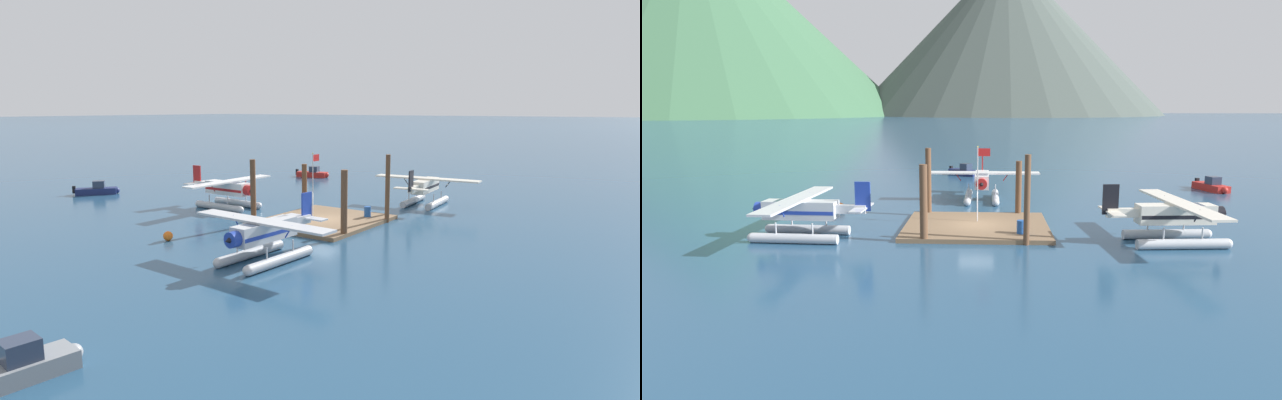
{
  "view_description": "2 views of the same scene",
  "coord_description": "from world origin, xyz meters",
  "views": [
    {
      "loc": [
        -35.76,
        -24.49,
        9.46
      ],
      "look_at": [
        -0.14,
        0.21,
        1.92
      ],
      "focal_mm": 29.76,
      "sensor_mm": 36.0,
      "label": 1
    },
    {
      "loc": [
        0.7,
        -36.39,
        8.62
      ],
      "look_at": [
        -1.04,
        0.11,
        2.03
      ],
      "focal_mm": 29.41,
      "sensor_mm": 36.0,
      "label": 2
    }
  ],
  "objects": [
    {
      "name": "boat_red_open_east",
      "position": [
        23.83,
        17.99,
        0.49
      ],
      "size": [
        2.47,
        4.8,
        1.5
      ],
      "color": "#B2231E",
      "rests_on": "ground"
    },
    {
      "name": "fuel_drum",
      "position": [
        3.0,
        -2.55,
        0.74
      ],
      "size": [
        0.62,
        0.62,
        0.88
      ],
      "color": "#1E4C99",
      "rests_on": "dock_platform"
    },
    {
      "name": "boat_grey_open_sw",
      "position": [
        -27.64,
        -5.91,
        0.49
      ],
      "size": [
        4.88,
        2.03,
        1.5
      ],
      "color": "gray",
      "rests_on": "ground"
    },
    {
      "name": "piling_near_left",
      "position": [
        -3.26,
        -4.12,
        2.51
      ],
      "size": [
        0.5,
        0.5,
        5.03
      ],
      "primitive_type": "cylinder",
      "color": "brown",
      "rests_on": "ground"
    },
    {
      "name": "piling_near_right",
      "position": [
        3.22,
        -4.3,
        2.84
      ],
      "size": [
        0.39,
        0.39,
        5.69
      ],
      "primitive_type": "cylinder",
      "color": "brown",
      "rests_on": "ground"
    },
    {
      "name": "mooring_buoy",
      "position": [
        -11.43,
        5.75,
        0.35
      ],
      "size": [
        0.69,
        0.69,
        0.69
      ],
      "primitive_type": "sphere",
      "color": "orange",
      "rests_on": "ground"
    },
    {
      "name": "piling_far_left",
      "position": [
        -3.88,
        4.24,
        2.69
      ],
      "size": [
        0.45,
        0.45,
        5.38
      ],
      "primitive_type": "cylinder",
      "color": "brown",
      "rests_on": "ground"
    },
    {
      "name": "dock_platform",
      "position": [
        0.0,
        0.0,
        0.15
      ],
      "size": [
        10.11,
        8.75,
        0.3
      ],
      "primitive_type": "cube",
      "color": "brown",
      "rests_on": "ground"
    },
    {
      "name": "seaplane_cream_stbd_aft",
      "position": [
        12.58,
        -3.64,
        1.58
      ],
      "size": [
        7.97,
        10.48,
        3.84
      ],
      "color": "#B7BABF",
      "rests_on": "ground"
    },
    {
      "name": "boat_navy_open_north",
      "position": [
        -2.03,
        28.99,
        0.49
      ],
      "size": [
        4.19,
        3.84,
        1.5
      ],
      "color": "navy",
      "rests_on": "ground"
    },
    {
      "name": "ground_plane",
      "position": [
        0.0,
        0.0,
        0.0
      ],
      "size": [
        1200.0,
        1200.0,
        0.0
      ],
      "primitive_type": "plane",
      "color": "navy"
    },
    {
      "name": "flagpole",
      "position": [
        0.17,
        1.06,
        3.75
      ],
      "size": [
        0.95,
        0.1,
        5.5
      ],
      "color": "silver",
      "rests_on": "dock_platform"
    },
    {
      "name": "seaplane_white_bow_centre",
      "position": [
        0.26,
        11.2,
        1.58
      ],
      "size": [
        10.4,
        7.98,
        3.84
      ],
      "color": "#B7BABF",
      "rests_on": "ground"
    },
    {
      "name": "piling_far_right",
      "position": [
        3.2,
        4.28,
        2.2
      ],
      "size": [
        0.48,
        0.48,
        4.39
      ],
      "primitive_type": "cylinder",
      "color": "brown",
      "rests_on": "ground"
    },
    {
      "name": "seaplane_silver_port_aft",
      "position": [
        -11.43,
        -3.44,
        1.58
      ],
      "size": [
        7.98,
        10.45,
        3.84
      ],
      "color": "#B7BABF",
      "rests_on": "ground"
    }
  ]
}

